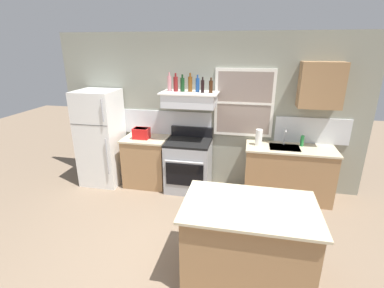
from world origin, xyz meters
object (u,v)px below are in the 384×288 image
(bottle_dark_green_wine, at_px, (182,84))
(dish_soap_bottle, at_px, (302,141))
(bottle_balsamic_dark, at_px, (203,86))
(bottle_brown_stout, at_px, (211,87))
(refrigerator, at_px, (101,138))
(kitchen_island, at_px, (247,242))
(toaster, at_px, (141,133))
(paper_towel_roll, at_px, (259,137))
(bottle_red_label_wine, at_px, (176,84))
(bottle_amber_wine, at_px, (190,84))
(bottle_rose_pink, at_px, (169,83))
(bottle_blue_liqueur, at_px, (198,85))
(stove_range, at_px, (189,165))

(bottle_dark_green_wine, height_order, dish_soap_bottle, bottle_dark_green_wine)
(bottle_balsamic_dark, bearing_deg, bottle_brown_stout, 3.20)
(refrigerator, bearing_deg, kitchen_island, -34.56)
(toaster, height_order, bottle_brown_stout, bottle_brown_stout)
(paper_towel_roll, bearing_deg, toaster, -178.59)
(refrigerator, relative_size, bottle_red_label_wine, 5.77)
(bottle_amber_wine, bearing_deg, bottle_balsamic_dark, -19.29)
(bottle_balsamic_dark, bearing_deg, bottle_red_label_wine, 173.12)
(toaster, xyz_separation_m, bottle_red_label_wine, (0.61, 0.13, 0.86))
(refrigerator, xyz_separation_m, bottle_rose_pink, (1.30, 0.15, 1.01))
(bottle_blue_liqueur, distance_m, bottle_balsamic_dark, 0.13)
(paper_towel_roll, bearing_deg, kitchen_island, -93.26)
(kitchen_island, bearing_deg, bottle_dark_green_wine, 120.67)
(stove_range, xyz_separation_m, bottle_brown_stout, (0.36, 0.07, 1.38))
(bottle_blue_liqueur, bearing_deg, paper_towel_roll, -5.63)
(bottle_red_label_wine, height_order, paper_towel_roll, bottle_red_label_wine)
(bottle_red_label_wine, xyz_separation_m, paper_towel_roll, (1.42, -0.08, -0.83))
(refrigerator, height_order, toaster, refrigerator)
(toaster, distance_m, bottle_blue_liqueur, 1.31)
(bottle_dark_green_wine, relative_size, bottle_brown_stout, 1.14)
(paper_towel_roll, bearing_deg, bottle_dark_green_wine, 176.32)
(stove_range, relative_size, bottle_rose_pink, 3.51)
(refrigerator, bearing_deg, bottle_rose_pink, 6.79)
(bottle_dark_green_wine, relative_size, bottle_balsamic_dark, 1.11)
(bottle_rose_pink, bearing_deg, refrigerator, -173.21)
(paper_towel_roll, distance_m, kitchen_island, 2.02)
(bottle_balsamic_dark, height_order, paper_towel_roll, bottle_balsamic_dark)
(stove_range, distance_m, dish_soap_bottle, 1.96)
(bottle_amber_wine, height_order, bottle_brown_stout, bottle_amber_wine)
(bottle_balsamic_dark, bearing_deg, kitchen_island, -66.66)
(stove_range, height_order, dish_soap_bottle, same)
(toaster, distance_m, paper_towel_roll, 2.04)
(stove_range, bearing_deg, bottle_balsamic_dark, 14.70)
(bottle_balsamic_dark, bearing_deg, toaster, -176.18)
(toaster, distance_m, bottle_dark_green_wine, 1.13)
(toaster, distance_m, kitchen_island, 2.75)
(bottle_rose_pink, bearing_deg, bottle_blue_liqueur, 1.17)
(bottle_red_label_wine, distance_m, dish_soap_bottle, 2.29)
(bottle_red_label_wine, bearing_deg, bottle_balsamic_dark, -6.88)
(bottle_rose_pink, bearing_deg, toaster, -163.92)
(bottle_red_label_wine, height_order, bottle_amber_wine, bottle_amber_wine)
(refrigerator, relative_size, bottle_blue_liqueur, 6.26)
(refrigerator, height_order, bottle_balsamic_dark, bottle_balsamic_dark)
(bottle_rose_pink, height_order, bottle_balsamic_dark, bottle_rose_pink)
(stove_range, xyz_separation_m, kitchen_island, (1.07, -1.90, -0.01))
(refrigerator, distance_m, toaster, 0.81)
(bottle_balsamic_dark, bearing_deg, bottle_amber_wine, 160.71)
(bottle_dark_green_wine, xyz_separation_m, bottle_blue_liqueur, (0.25, 0.02, -0.00))
(bottle_brown_stout, bearing_deg, refrigerator, -177.44)
(dish_soap_bottle, bearing_deg, refrigerator, -177.40)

